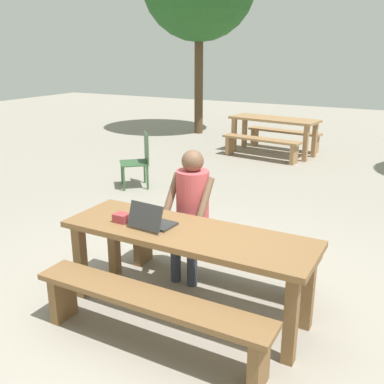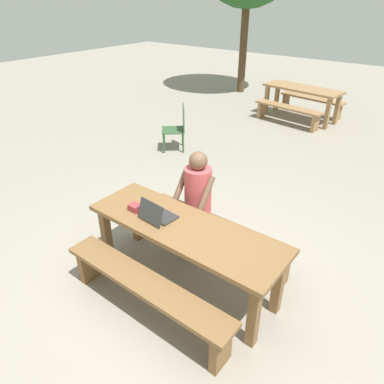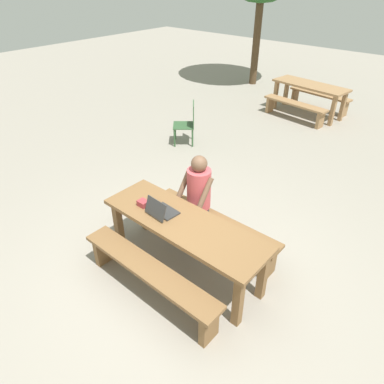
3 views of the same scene
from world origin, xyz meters
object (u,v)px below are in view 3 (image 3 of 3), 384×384
laptop (161,210)px  plastic_chair (188,123)px  picnic_table_mid (310,89)px  person_seated (197,193)px  small_pouch (143,203)px  picnic_table_front (184,229)px

laptop → plastic_chair: 3.63m
picnic_table_mid → person_seated: bearing=-72.3°
person_seated → plastic_chair: 3.18m
picnic_table_mid → small_pouch: bearing=-76.3°
small_pouch → person_seated: person_seated is taller
laptop → plastic_chair: (-2.15, 2.91, -0.34)m
picnic_table_front → picnic_table_mid: bearing=101.9°
plastic_chair → person_seated: bearing=2.9°
plastic_chair → picnic_table_mid: bearing=120.0°
laptop → person_seated: 0.63m
picnic_table_front → person_seated: (-0.26, 0.56, 0.12)m
small_pouch → picnic_table_mid: (-0.70, 6.26, -0.14)m
picnic_table_front → plastic_chair: (-2.45, 2.84, -0.17)m
person_seated → picnic_table_front: bearing=-64.5°
picnic_table_front → plastic_chair: size_ratio=2.39×
laptop → small_pouch: laptop is taller
picnic_table_front → person_seated: 0.63m
plastic_chair → small_pouch: bearing=-8.5°
picnic_table_front → picnic_table_mid: (-1.30, 6.17, 0.01)m
picnic_table_front → plastic_chair: 3.76m
person_seated → picnic_table_mid: size_ratio=0.67×
picnic_table_front → laptop: 0.35m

